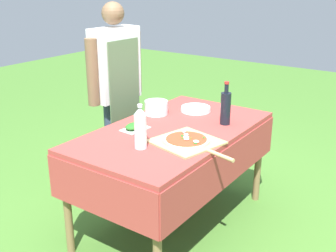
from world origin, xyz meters
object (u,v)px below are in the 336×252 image
pizza_on_peel (187,141)px  plate_stack (196,109)px  oil_bottle (226,107)px  herb_container (135,126)px  prep_table (173,141)px  person_cook (116,82)px  mixing_tub (156,108)px  water_bottle (140,128)px

pizza_on_peel → plate_stack: (0.59, 0.30, 0.00)m
oil_bottle → herb_container: (-0.45, 0.45, -0.10)m
prep_table → herb_container: 0.28m
person_cook → plate_stack: bearing=107.7°
prep_table → plate_stack: (0.43, 0.08, 0.11)m
pizza_on_peel → mixing_tub: mixing_tub is taller
prep_table → water_bottle: size_ratio=5.37×
person_cook → herb_container: (-0.42, -0.54, -0.15)m
person_cook → mixing_tub: bearing=85.1°
mixing_tub → plate_stack: (0.24, -0.21, -0.03)m
person_cook → pizza_on_peel: size_ratio=2.58×
pizza_on_peel → water_bottle: (-0.23, 0.19, 0.12)m
prep_table → mixing_tub: size_ratio=8.50×
water_bottle → prep_table: bearing=3.9°
herb_container → water_bottle: bearing=-134.8°
pizza_on_peel → plate_stack: pizza_on_peel is taller
pizza_on_peel → plate_stack: bearing=40.3°
water_bottle → oil_bottle: bearing=-17.5°
oil_bottle → mixing_tub: oil_bottle is taller
person_cook → mixing_tub: (-0.06, -0.45, -0.12)m
pizza_on_peel → herb_container: bearing=102.5°
herb_container → plate_stack: size_ratio=0.86×
oil_bottle → pizza_on_peel: bearing=177.1°
water_bottle → plate_stack: water_bottle is taller
prep_table → person_cook: size_ratio=0.96×
herb_container → plate_stack: (0.59, -0.12, -0.00)m
prep_table → oil_bottle: bearing=-39.5°
mixing_tub → person_cook: bearing=82.0°
pizza_on_peel → plate_stack: 0.67m
person_cook → oil_bottle: 0.99m
prep_table → mixing_tub: mixing_tub is taller
mixing_tub → plate_stack: bearing=-41.2°
oil_bottle → water_bottle: 0.72m
prep_table → plate_stack: size_ratio=6.48×
plate_stack → person_cook: bearing=104.6°
pizza_on_peel → mixing_tub: size_ratio=3.43×
person_cook → oil_bottle: bearing=95.1°
water_bottle → person_cook: bearing=49.9°
pizza_on_peel → water_bottle: bearing=153.1°
prep_table → plate_stack: bearing=11.1°
mixing_tub → pizza_on_peel: bearing=-125.0°
oil_bottle → water_bottle: (-0.68, 0.22, 0.01)m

